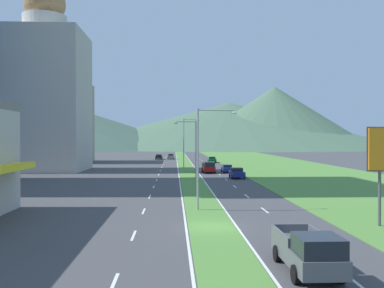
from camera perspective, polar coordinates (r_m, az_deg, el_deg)
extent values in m
plane|color=#424244|center=(29.69, 2.64, -11.08)|extent=(600.00, 600.00, 0.00)
cube|color=#518438|center=(89.19, -0.78, -3.12)|extent=(3.20, 240.00, 0.06)
cube|color=#518438|center=(92.12, 12.15, -3.01)|extent=(24.00, 240.00, 0.06)
cube|color=silver|center=(19.02, -10.44, -17.93)|extent=(0.16, 2.80, 0.01)
cube|color=silver|center=(27.53, -7.81, -12.02)|extent=(0.16, 2.80, 0.01)
cube|color=silver|center=(36.22, -6.48, -8.91)|extent=(0.16, 2.80, 0.01)
cube|color=silver|center=(44.99, -5.67, -7.01)|extent=(0.16, 2.80, 0.01)
cube|color=silver|center=(53.80, -5.14, -5.72)|extent=(0.16, 2.80, 0.01)
cube|color=silver|center=(62.63, -4.75, -4.80)|extent=(0.16, 2.80, 0.01)
cube|color=silver|center=(71.48, -4.47, -4.11)|extent=(0.16, 2.80, 0.01)
cube|color=silver|center=(80.34, -4.24, -3.57)|extent=(0.16, 2.80, 0.01)
cube|color=silver|center=(89.20, -4.06, -3.14)|extent=(0.16, 2.80, 0.01)
cube|color=silver|center=(98.07, -3.92, -2.78)|extent=(0.16, 2.80, 0.01)
cube|color=silver|center=(106.94, -3.79, -2.48)|extent=(0.16, 2.80, 0.01)
cube|color=silver|center=(115.81, -3.69, -2.23)|extent=(0.16, 2.80, 0.01)
cube|color=silver|center=(124.69, -3.60, -2.02)|extent=(0.16, 2.80, 0.01)
cube|color=silver|center=(133.57, -3.52, -1.83)|extent=(0.16, 2.80, 0.01)
cube|color=silver|center=(142.45, -3.46, -1.67)|extent=(0.16, 2.80, 0.01)
cube|color=silver|center=(20.35, 20.77, -16.70)|extent=(0.16, 2.80, 0.01)
cube|color=silver|center=(28.47, 13.55, -11.60)|extent=(0.16, 2.80, 0.01)
cube|color=silver|center=(36.94, 9.70, -8.73)|extent=(0.16, 2.80, 0.01)
cube|color=silver|center=(45.57, 7.33, -6.91)|extent=(0.16, 2.80, 0.01)
cube|color=silver|center=(54.29, 5.73, -5.67)|extent=(0.16, 2.80, 0.01)
cube|color=silver|center=(63.05, 4.58, -4.77)|extent=(0.16, 2.80, 0.01)
cube|color=silver|center=(71.85, 3.71, -4.08)|extent=(0.16, 2.80, 0.01)
cube|color=silver|center=(80.66, 3.03, -3.55)|extent=(0.16, 2.80, 0.01)
cube|color=silver|center=(89.49, 2.49, -3.12)|extent=(0.16, 2.80, 0.01)
cube|color=silver|center=(98.34, 2.04, -2.77)|extent=(0.16, 2.80, 0.01)
cube|color=silver|center=(107.19, 1.67, -2.48)|extent=(0.16, 2.80, 0.01)
cube|color=silver|center=(116.04, 1.36, -2.23)|extent=(0.16, 2.80, 0.01)
cube|color=silver|center=(124.90, 1.09, -2.01)|extent=(0.16, 2.80, 0.01)
cube|color=silver|center=(133.77, 0.85, -1.83)|extent=(0.16, 2.80, 0.01)
cube|color=silver|center=(142.63, 0.65, -1.66)|extent=(0.16, 2.80, 0.01)
cube|color=silver|center=(89.16, -1.91, -3.14)|extent=(0.16, 240.00, 0.01)
cube|color=silver|center=(89.26, 0.34, -3.13)|extent=(0.16, 240.00, 0.01)
cube|color=#B7B2A8|center=(85.23, -19.03, 5.38)|extent=(14.80, 14.80, 25.99)
cylinder|color=beige|center=(87.61, -19.07, 14.90)|extent=(8.09, 8.09, 3.08)
sphere|color=#B27F4C|center=(88.63, -19.08, 17.31)|extent=(7.70, 7.70, 7.70)
cube|color=#9E9384|center=(113.43, -17.79, 2.77)|extent=(16.61, 16.61, 20.20)
cone|color=#3D5647|center=(292.56, -21.81, 3.05)|extent=(224.19, 224.19, 35.95)
cone|color=#47664C|center=(300.02, 5.03, 2.57)|extent=(229.35, 229.35, 30.94)
cone|color=#47664C|center=(278.55, 10.97, 3.54)|extent=(120.43, 120.43, 39.16)
cylinder|color=#99999E|center=(35.95, 0.77, -2.08)|extent=(0.18, 0.18, 8.62)
cylinder|color=#99999E|center=(36.25, 3.22, 4.52)|extent=(3.12, 0.39, 0.10)
ellipsoid|color=silver|center=(36.56, 5.63, 4.18)|extent=(0.56, 0.28, 0.20)
cylinder|color=#99999E|center=(61.31, 0.55, -0.89)|extent=(0.18, 0.18, 8.62)
cylinder|color=#99999E|center=(61.40, -0.80, 2.99)|extent=(2.87, 0.35, 0.10)
ellipsoid|color=silver|center=(61.49, -2.14, 2.80)|extent=(0.56, 0.28, 0.20)
cylinder|color=#99999E|center=(86.60, -1.11, 0.08)|extent=(0.18, 0.18, 10.08)
cylinder|color=#99999E|center=(86.71, -0.13, 3.32)|extent=(2.98, 0.12, 0.10)
ellipsoid|color=silver|center=(86.76, 0.86, 3.18)|extent=(0.56, 0.28, 0.20)
cylinder|color=#4C4C51|center=(32.26, 23.77, -6.67)|extent=(0.20, 0.20, 3.91)
cube|color=slate|center=(124.63, -2.84, -1.72)|extent=(1.74, 4.60, 0.68)
cube|color=black|center=(124.42, -2.84, -1.44)|extent=(1.50, 2.03, 0.53)
cylinder|color=black|center=(126.08, -3.22, -1.85)|extent=(0.22, 0.64, 0.64)
cylinder|color=black|center=(126.07, -2.46, -1.84)|extent=(0.22, 0.64, 0.64)
cylinder|color=black|center=(123.23, -3.24, -1.91)|extent=(0.22, 0.64, 0.64)
cylinder|color=black|center=(123.22, -2.46, -1.91)|extent=(0.22, 0.64, 0.64)
cube|color=black|center=(122.63, -4.45, -1.75)|extent=(1.79, 4.51, 0.74)
cube|color=black|center=(122.43, -4.45, -1.48)|extent=(1.54, 1.99, 0.41)
cylinder|color=black|center=(124.08, -4.82, -1.89)|extent=(0.22, 0.64, 0.64)
cylinder|color=black|center=(124.02, -4.03, -1.89)|extent=(0.22, 0.64, 0.64)
cylinder|color=black|center=(121.29, -4.88, -1.95)|extent=(0.22, 0.64, 0.64)
cylinder|color=black|center=(121.23, -4.07, -1.95)|extent=(0.22, 0.64, 0.64)
cube|color=navy|center=(65.45, 6.02, -3.97)|extent=(1.90, 4.58, 0.73)
cube|color=black|center=(65.58, 6.00, -3.39)|extent=(1.63, 2.01, 0.55)
cylinder|color=black|center=(64.23, 7.01, -4.39)|extent=(0.22, 0.64, 0.64)
cylinder|color=black|center=(63.96, 5.40, -4.41)|extent=(0.22, 0.64, 0.64)
cylinder|color=black|center=(67.02, 6.61, -4.17)|extent=(0.22, 0.64, 0.64)
cylinder|color=black|center=(66.76, 5.06, -4.19)|extent=(0.22, 0.64, 0.64)
cube|color=navy|center=(76.03, 4.72, -3.35)|extent=(1.76, 4.57, 0.62)
cube|color=black|center=(76.18, 4.71, -2.93)|extent=(1.51, 2.01, 0.45)
cylinder|color=black|center=(74.77, 5.50, -3.65)|extent=(0.22, 0.64, 0.64)
cylinder|color=black|center=(74.55, 4.22, -3.67)|extent=(0.22, 0.64, 0.64)
cylinder|color=black|center=(77.57, 5.21, -3.49)|extent=(0.22, 0.64, 0.64)
cylinder|color=black|center=(77.36, 3.97, -3.50)|extent=(0.22, 0.64, 0.64)
cube|color=#0C5128|center=(106.38, 2.69, -2.15)|extent=(1.80, 4.06, 0.69)
cube|color=black|center=(106.51, 2.69, -1.83)|extent=(1.55, 1.79, 0.47)
cylinder|color=black|center=(105.23, 3.22, -2.37)|extent=(0.22, 0.64, 0.64)
cylinder|color=black|center=(105.07, 2.28, -2.37)|extent=(0.22, 0.64, 0.64)
cylinder|color=black|center=(107.73, 3.09, -2.29)|extent=(0.22, 0.64, 0.64)
cylinder|color=black|center=(107.58, 2.17, -2.30)|extent=(0.22, 0.64, 0.64)
cube|color=maroon|center=(75.25, 2.21, -3.26)|extent=(2.00, 5.40, 0.80)
cube|color=black|center=(73.60, 2.31, -2.72)|extent=(1.84, 2.00, 0.80)
cube|color=maroon|center=(76.38, 2.85, -2.73)|extent=(0.10, 3.20, 0.44)
cube|color=maroon|center=(76.23, 1.44, -2.74)|extent=(0.10, 3.20, 0.44)
cube|color=maroon|center=(77.84, 2.05, -2.66)|extent=(1.84, 0.10, 0.44)
cylinder|color=black|center=(73.75, 3.06, -3.65)|extent=(0.26, 0.80, 0.80)
cylinder|color=black|center=(73.59, 1.57, -3.66)|extent=(0.26, 0.80, 0.80)
cylinder|color=black|center=(76.97, 2.83, -3.46)|extent=(0.26, 0.80, 0.80)
cylinder|color=black|center=(76.82, 1.40, -3.47)|extent=(0.26, 0.80, 0.80)
cube|color=#515459|center=(20.80, 15.04, -14.01)|extent=(2.00, 5.40, 0.80)
cube|color=black|center=(19.13, 16.53, -12.86)|extent=(1.84, 2.00, 0.80)
cube|color=#515459|center=(21.95, 16.56, -11.56)|extent=(0.10, 3.20, 0.44)
cube|color=#515459|center=(21.43, 11.69, -11.85)|extent=(0.10, 3.20, 0.44)
cube|color=#515459|center=(23.13, 13.04, -10.92)|extent=(1.84, 0.10, 0.44)
cylinder|color=black|center=(19.75, 19.28, -16.04)|extent=(0.26, 0.80, 0.80)
cylinder|color=black|center=(19.15, 13.70, -16.56)|extent=(0.26, 0.80, 0.80)
cylinder|color=black|center=(22.68, 16.15, -13.81)|extent=(0.26, 0.80, 0.80)
cylinder|color=black|center=(22.16, 11.30, -14.14)|extent=(0.26, 0.80, 0.80)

